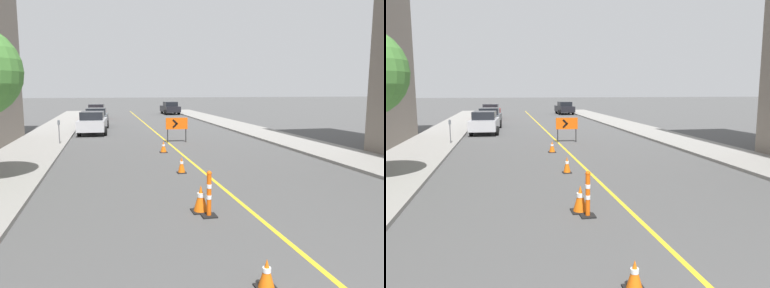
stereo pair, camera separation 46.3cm
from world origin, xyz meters
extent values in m
cube|color=gold|center=(0.00, 27.63, 0.00)|extent=(0.12, 55.25, 0.01)
cube|color=gray|center=(-7.27, 27.63, 0.07)|extent=(3.08, 55.25, 0.13)
cube|color=gray|center=(7.27, 27.63, 0.07)|extent=(3.08, 55.25, 0.13)
cube|color=black|center=(-1.20, 5.07, 0.01)|extent=(0.33, 0.33, 0.03)
cone|color=orange|center=(-1.20, 5.07, 0.26)|extent=(0.26, 0.26, 0.47)
cylinder|color=white|center=(-1.20, 5.07, 0.32)|extent=(0.14, 0.14, 0.07)
cube|color=black|center=(-1.26, 8.95, 0.01)|extent=(0.47, 0.47, 0.03)
cone|color=orange|center=(-1.26, 8.95, 0.36)|extent=(0.37, 0.37, 0.66)
cylinder|color=white|center=(-1.26, 8.95, 0.44)|extent=(0.19, 0.19, 0.11)
cube|color=black|center=(-0.84, 13.48, 0.01)|extent=(0.34, 0.34, 0.03)
cone|color=orange|center=(-0.84, 13.48, 0.33)|extent=(0.27, 0.27, 0.59)
cylinder|color=white|center=(-0.84, 13.48, 0.40)|extent=(0.14, 0.14, 0.10)
cube|color=black|center=(-0.79, 18.21, 0.01)|extent=(0.38, 0.38, 0.03)
cone|color=orange|center=(-0.79, 18.21, 0.30)|extent=(0.30, 0.30, 0.54)
cylinder|color=white|center=(-0.79, 18.21, 0.37)|extent=(0.16, 0.16, 0.09)
cube|color=black|center=(-1.16, 8.55, 0.02)|extent=(0.37, 0.37, 0.04)
cylinder|color=#EF560C|center=(-1.16, 8.55, 0.54)|extent=(0.11, 0.11, 1.02)
cylinder|color=white|center=(-1.16, 8.55, 0.49)|extent=(0.13, 0.13, 0.10)
cylinder|color=white|center=(-1.16, 8.55, 0.77)|extent=(0.13, 0.13, 0.10)
sphere|color=#EF560C|center=(-1.16, 8.55, 1.09)|extent=(0.13, 0.13, 0.13)
cube|color=#EF560C|center=(0.53, 21.59, 1.13)|extent=(1.29, 0.11, 0.68)
cube|color=black|center=(0.43, 21.55, 1.22)|extent=(0.33, 0.03, 0.33)
cube|color=black|center=(0.43, 21.55, 1.03)|extent=(0.33, 0.03, 0.33)
cylinder|color=black|center=(-0.02, 21.59, 0.39)|extent=(0.06, 0.06, 0.79)
cylinder|color=black|center=(1.07, 21.59, 0.39)|extent=(0.06, 0.06, 0.79)
cube|color=#B7B7BC|center=(-4.45, 27.23, 0.68)|extent=(2.03, 4.39, 0.72)
cube|color=black|center=(-4.45, 27.01, 1.31)|extent=(1.63, 2.02, 0.55)
cylinder|color=black|center=(-5.30, 28.56, 0.32)|extent=(0.25, 0.65, 0.64)
cylinder|color=black|center=(-3.59, 28.56, 0.32)|extent=(0.25, 0.65, 0.64)
cylinder|color=black|center=(-5.30, 25.89, 0.32)|extent=(0.25, 0.65, 0.64)
cylinder|color=black|center=(-3.59, 25.89, 0.32)|extent=(0.25, 0.65, 0.64)
cube|color=#474C51|center=(-4.28, 32.31, 0.68)|extent=(2.00, 4.38, 0.72)
cube|color=black|center=(-4.28, 32.09, 1.31)|extent=(1.62, 2.00, 0.55)
cylinder|color=black|center=(-5.13, 33.64, 0.32)|extent=(0.25, 0.65, 0.64)
cylinder|color=black|center=(-3.42, 33.64, 0.32)|extent=(0.25, 0.65, 0.64)
cylinder|color=black|center=(-5.13, 30.98, 0.32)|extent=(0.25, 0.65, 0.64)
cylinder|color=black|center=(-3.42, 30.98, 0.32)|extent=(0.25, 0.65, 0.64)
cube|color=maroon|center=(-4.42, 41.19, 0.68)|extent=(2.01, 4.38, 0.72)
cube|color=black|center=(-4.42, 40.97, 1.31)|extent=(1.63, 2.01, 0.55)
cylinder|color=black|center=(-5.28, 42.52, 0.32)|extent=(0.25, 0.65, 0.64)
cylinder|color=black|center=(-3.57, 42.52, 0.32)|extent=(0.25, 0.65, 0.64)
cylinder|color=black|center=(-5.28, 39.85, 0.32)|extent=(0.25, 0.65, 0.64)
cylinder|color=black|center=(-3.57, 39.85, 0.32)|extent=(0.25, 0.65, 0.64)
cube|color=black|center=(4.55, 47.25, 0.68)|extent=(2.03, 4.39, 0.72)
cube|color=black|center=(4.55, 47.04, 1.31)|extent=(1.63, 2.02, 0.55)
cylinder|color=black|center=(3.70, 48.58, 0.32)|extent=(0.25, 0.65, 0.64)
cylinder|color=black|center=(5.41, 48.58, 0.32)|extent=(0.25, 0.65, 0.64)
cylinder|color=black|center=(3.70, 45.92, 0.32)|extent=(0.25, 0.65, 0.64)
cylinder|color=black|center=(5.41, 45.92, 0.32)|extent=(0.25, 0.65, 0.64)
cylinder|color=#4C4C51|center=(-6.09, 21.70, 0.66)|extent=(0.05, 0.05, 1.05)
cube|color=#565B60|center=(-6.09, 21.70, 1.29)|extent=(0.12, 0.10, 0.22)
sphere|color=#565B60|center=(-6.09, 21.70, 1.40)|extent=(0.11, 0.11, 0.11)
camera|label=1|loc=(-3.58, -0.01, 3.10)|focal=35.00mm
camera|label=2|loc=(-3.13, -0.11, 3.10)|focal=35.00mm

